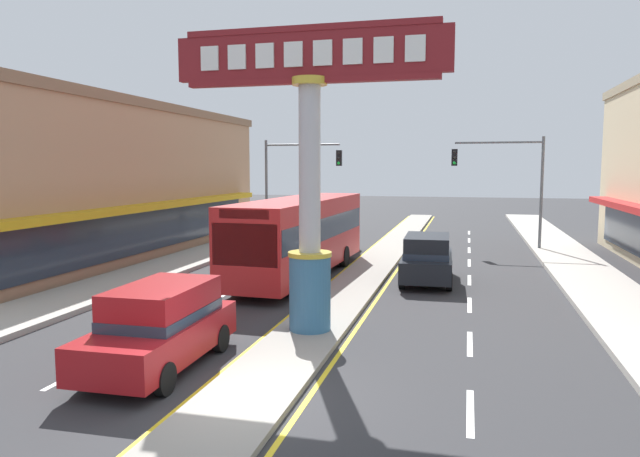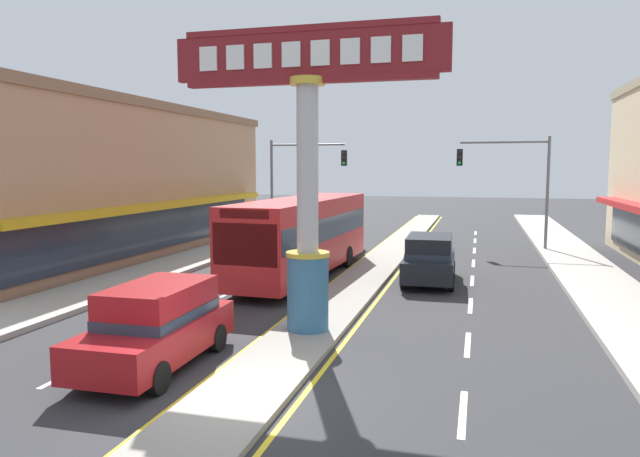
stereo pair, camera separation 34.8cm
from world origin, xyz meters
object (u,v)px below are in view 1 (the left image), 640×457
object	(u,v)px
storefront_left	(70,180)
suv_mid_left_lane	(427,258)
traffic_light_left_side	(294,172)
traffic_light_right_side	(508,173)
suv_far_right_lane	(335,235)
district_sign	(310,170)
bus_near_right_lane	(300,232)
suv_near_left_lane	(161,325)

from	to	relation	value
storefront_left	suv_mid_left_lane	xyz separation A→B (m)	(18.48, -2.94, -2.93)
traffic_light_left_side	traffic_light_right_side	world-z (taller)	same
suv_far_right_lane	storefront_left	bearing A→B (deg)	-164.66
district_sign	traffic_light_left_side	xyz separation A→B (m)	(-6.20, 18.99, -0.24)
traffic_light_right_side	storefront_left	bearing A→B (deg)	-161.67
traffic_light_right_side	suv_far_right_lane	world-z (taller)	traffic_light_right_side
bus_near_right_lane	suv_mid_left_lane	distance (m)	5.30
storefront_left	suv_far_right_lane	distance (m)	14.05
traffic_light_left_side	suv_near_left_lane	bearing A→B (deg)	-80.89
suv_near_left_lane	suv_far_right_lane	bearing A→B (deg)	90.01
traffic_light_left_side	suv_near_left_lane	size ratio (longest dim) A/B	1.34
traffic_light_right_side	suv_near_left_lane	xyz separation A→B (m)	(-8.81, -21.69, -3.26)
district_sign	traffic_light_left_side	bearing A→B (deg)	108.07
traffic_light_right_side	suv_far_right_lane	bearing A→B (deg)	-157.35
district_sign	suv_far_right_lane	bearing A→B (deg)	100.12
storefront_left	traffic_light_left_side	size ratio (longest dim) A/B	4.26
suv_far_right_lane	suv_near_left_lane	xyz separation A→B (m)	(0.00, -18.02, 0.00)
traffic_light_right_side	suv_far_right_lane	distance (m)	10.09
district_sign	traffic_light_right_side	distance (m)	19.34
bus_near_right_lane	suv_mid_left_lane	xyz separation A→B (m)	(5.22, 0.06, -0.88)
suv_near_left_lane	district_sign	bearing A→B (deg)	52.24
suv_near_left_lane	suv_mid_left_lane	world-z (taller)	same
storefront_left	traffic_light_left_side	world-z (taller)	storefront_left
storefront_left	suv_near_left_lane	distance (m)	19.78
traffic_light_right_side	suv_mid_left_lane	bearing A→B (deg)	-109.27
bus_near_right_lane	suv_near_left_lane	bearing A→B (deg)	-90.00
traffic_light_left_side	suv_far_right_lane	size ratio (longest dim) A/B	1.32
suv_mid_left_lane	suv_far_right_lane	bearing A→B (deg)	128.49
bus_near_right_lane	suv_far_right_lane	distance (m)	6.69
storefront_left	suv_mid_left_lane	world-z (taller)	storefront_left
storefront_left	bus_near_right_lane	size ratio (longest dim) A/B	2.33
traffic_light_right_side	suv_mid_left_lane	xyz separation A→B (m)	(-3.58, -10.25, -3.26)
district_sign	traffic_light_right_side	bearing A→B (deg)	71.31
traffic_light_left_side	traffic_light_right_side	bearing A→B (deg)	-3.09
suv_mid_left_lane	suv_near_left_lane	bearing A→B (deg)	-114.54
suv_far_right_lane	suv_mid_left_lane	distance (m)	8.40
bus_near_right_lane	suv_near_left_lane	size ratio (longest dim) A/B	2.44
traffic_light_left_side	suv_far_right_lane	distance (m)	6.51
bus_near_right_lane	district_sign	bearing A→B (deg)	-71.95
storefront_left	traffic_light_right_side	world-z (taller)	storefront_left
district_sign	storefront_left	size ratio (longest dim) A/B	0.31
district_sign	traffic_light_right_side	world-z (taller)	district_sign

